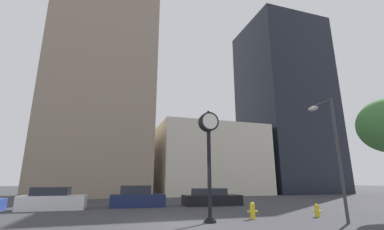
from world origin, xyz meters
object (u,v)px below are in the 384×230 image
(street_clock, at_px, (209,142))
(car_navy, at_px, (137,198))
(car_white, at_px, (53,200))
(fire_hydrant_far, at_px, (252,210))
(street_lamp_right, at_px, (329,137))
(fire_hydrant_near, at_px, (317,210))
(car_black, at_px, (211,198))

(street_clock, height_order, car_navy, street_clock)
(car_white, distance_m, car_navy, 5.43)
(fire_hydrant_far, xyz_separation_m, street_lamp_right, (3.28, -2.05, 3.48))
(street_clock, xyz_separation_m, fire_hydrant_near, (5.99, 0.05, -3.30))
(street_clock, xyz_separation_m, street_lamp_right, (5.68, -1.66, 0.25))
(car_white, bearing_deg, fire_hydrant_far, -34.85)
(street_clock, height_order, fire_hydrant_far, street_clock)
(car_navy, bearing_deg, fire_hydrant_near, -41.54)
(car_black, distance_m, fire_hydrant_far, 7.49)
(fire_hydrant_near, relative_size, street_lamp_right, 0.11)
(street_clock, relative_size, street_lamp_right, 0.90)
(street_lamp_right, bearing_deg, street_clock, 163.72)
(car_black, xyz_separation_m, street_lamp_right, (2.45, -9.49, 3.35))
(street_clock, xyz_separation_m, fire_hydrant_far, (2.40, 0.39, -3.23))
(street_clock, xyz_separation_m, car_navy, (-2.34, 8.32, -3.01))
(fire_hydrant_far, height_order, street_lamp_right, street_lamp_right)
(street_clock, distance_m, car_black, 9.03)
(fire_hydrant_near, relative_size, fire_hydrant_far, 0.82)
(car_black, distance_m, street_lamp_right, 10.36)
(street_clock, distance_m, street_lamp_right, 5.92)
(car_navy, bearing_deg, street_lamp_right, -47.98)
(car_white, xyz_separation_m, street_lamp_right, (13.44, -9.71, 3.28))
(street_clock, bearing_deg, car_navy, 105.73)
(car_white, height_order, car_navy, car_navy)
(car_black, bearing_deg, street_clock, -109.49)
(street_clock, distance_m, car_white, 11.59)
(car_black, height_order, fire_hydrant_near, car_black)
(car_navy, bearing_deg, car_black, -1.76)
(fire_hydrant_far, distance_m, street_lamp_right, 5.20)
(street_clock, height_order, car_white, street_clock)
(car_white, relative_size, car_navy, 1.02)
(street_clock, bearing_deg, fire_hydrant_near, 0.49)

